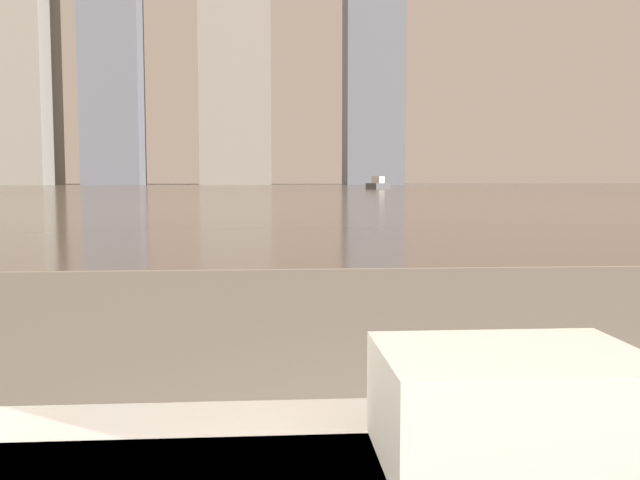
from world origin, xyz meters
The scene contains 4 objects.
towel_stack centered at (-0.06, 0.92, 0.63)m, with size 0.28×0.21×0.12m.
harbor_water centered at (0.00, 62.00, 0.01)m, with size 180.00×110.00×0.01m.
harbor_boat_1 centered at (9.73, 64.65, 0.41)m, with size 2.57×3.12×1.14m.
skyline_tower_0 centered at (-39.47, 118.00, 22.53)m, with size 9.94×12.19×45.05m.
Camera 1 is at (-0.31, 0.20, 0.87)m, focal length 40.00 mm.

